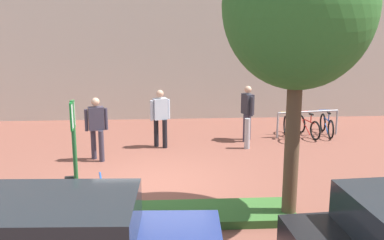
{
  "coord_description": "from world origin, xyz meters",
  "views": [
    {
      "loc": [
        0.22,
        -10.24,
        3.94
      ],
      "look_at": [
        0.93,
        1.17,
        1.26
      ],
      "focal_mm": 43.65,
      "sensor_mm": 36.0,
      "label": 1
    }
  ],
  "objects": [
    {
      "name": "bike_rack_cluster",
      "position": [
        4.83,
        4.05,
        0.35
      ],
      "size": [
        2.09,
        1.8,
        0.83
      ],
      "color": "#99999E",
      "rests_on": "ground"
    },
    {
      "name": "person_suited_dark",
      "position": [
        2.79,
        3.67,
        0.98
      ],
      "size": [
        0.36,
        0.58,
        1.72
      ],
      "color": "#383342",
      "rests_on": "ground"
    },
    {
      "name": "person_casual_tan",
      "position": [
        0.12,
        3.1,
        0.98
      ],
      "size": [
        0.58,
        0.36,
        1.72
      ],
      "color": "black",
      "rests_on": "ground"
    },
    {
      "name": "bollard_steel",
      "position": [
        2.65,
        2.8,
        0.45
      ],
      "size": [
        0.16,
        0.16,
        0.9
      ],
      "primitive_type": "cylinder",
      "color": "#ADADB2",
      "rests_on": "ground"
    },
    {
      "name": "parking_sign_post",
      "position": [
        -1.44,
        -1.82,
        1.55
      ],
      "size": [
        0.08,
        0.36,
        2.37
      ],
      "color": "#2D7238",
      "rests_on": "ground"
    },
    {
      "name": "tree_sidewalk",
      "position": [
        2.61,
        -1.97,
        4.02
      ],
      "size": [
        2.71,
        2.71,
        5.54
      ],
      "color": "brown",
      "rests_on": "ground"
    },
    {
      "name": "ground_plane",
      "position": [
        0.0,
        0.0,
        0.0
      ],
      "size": [
        60.0,
        60.0,
        0.0
      ],
      "primitive_type": "plane",
      "color": "brown"
    },
    {
      "name": "person_suited_navy",
      "position": [
        -1.57,
        1.96,
        0.98
      ],
      "size": [
        0.6,
        0.37,
        1.72
      ],
      "color": "#383342",
      "rests_on": "ground"
    },
    {
      "name": "bike_at_sign",
      "position": [
        -1.41,
        -1.64,
        0.35
      ],
      "size": [
        1.66,
        0.46,
        0.86
      ],
      "color": "black",
      "rests_on": "ground"
    },
    {
      "name": "planter_strip",
      "position": [
        -0.76,
        -1.82,
        0.08
      ],
      "size": [
        7.0,
        1.1,
        0.16
      ],
      "primitive_type": "cube",
      "color": "#336028",
      "rests_on": "ground"
    }
  ]
}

